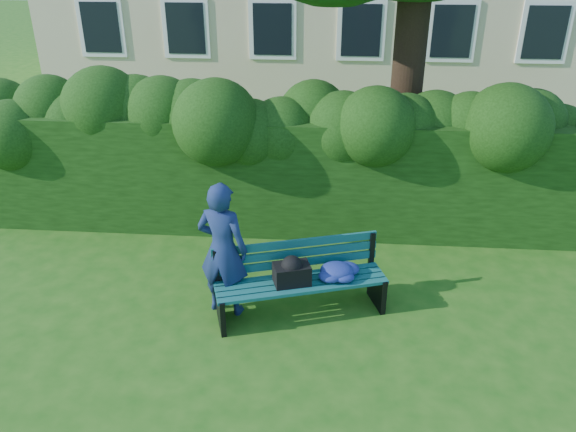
{
  "coord_description": "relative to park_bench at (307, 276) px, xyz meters",
  "views": [
    {
      "loc": [
        0.54,
        -5.88,
        4.12
      ],
      "look_at": [
        0.0,
        0.6,
        0.95
      ],
      "focal_mm": 35.0,
      "sensor_mm": 36.0,
      "label": 1
    }
  ],
  "objects": [
    {
      "name": "man_reading",
      "position": [
        -1.0,
        -0.04,
        0.35
      ],
      "size": [
        0.7,
        0.54,
        1.71
      ],
      "primitive_type": "imported",
      "rotation": [
        0.0,
        0.0,
        2.91
      ],
      "color": "navy",
      "rests_on": "ground"
    },
    {
      "name": "park_bench",
      "position": [
        0.0,
        0.0,
        0.0
      ],
      "size": [
        2.12,
        1.15,
        0.89
      ],
      "rotation": [
        0.0,
        0.0,
        0.31
      ],
      "color": "#0F4E4B",
      "rests_on": "ground"
    },
    {
      "name": "hedge",
      "position": [
        -0.29,
        2.33,
        0.39
      ],
      "size": [
        10.0,
        1.0,
        1.8
      ],
      "color": "black",
      "rests_on": "ground"
    },
    {
      "name": "ground",
      "position": [
        -0.29,
        0.13,
        -0.51
      ],
      "size": [
        80.0,
        80.0,
        0.0
      ],
      "primitive_type": "plane",
      "color": "#1D5512",
      "rests_on": "ground"
    }
  ]
}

